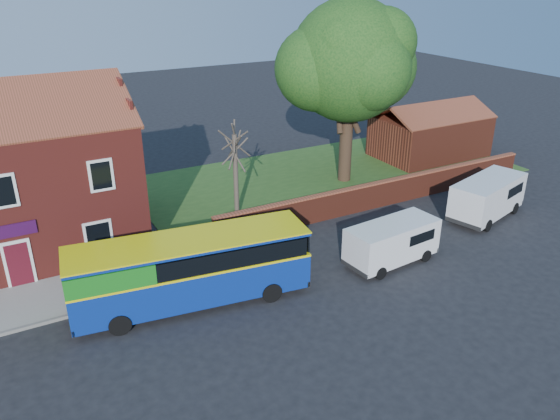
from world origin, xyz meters
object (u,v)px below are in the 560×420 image
van_near (392,241)px  van_far (488,196)px  bus (183,269)px  large_tree (349,64)px

van_near → van_far: van_far is taller
bus → van_far: size_ratio=1.82×
van_near → large_tree: size_ratio=0.41×
bus → van_near: 10.05m
van_near → van_far: 8.30m
bus → large_tree: (14.51, 9.22, 5.91)m
van_near → large_tree: bearing=61.5°
van_far → large_tree: large_tree is taller
bus → large_tree: large_tree is taller
bus → van_near: (9.94, -1.35, -0.57)m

